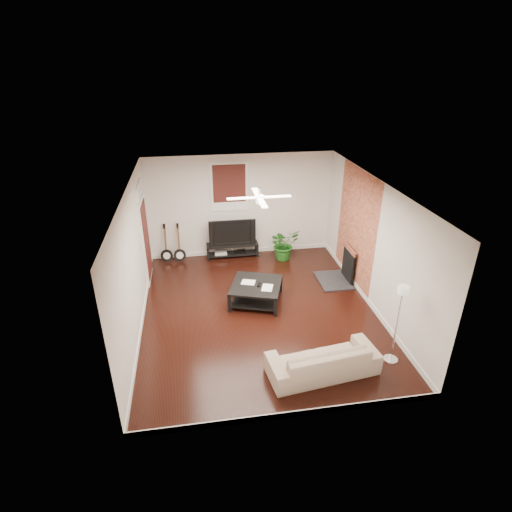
# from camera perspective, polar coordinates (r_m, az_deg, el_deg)

# --- Properties ---
(room) EXTENTS (5.01, 6.01, 2.81)m
(room) POSITION_cam_1_polar(r_m,az_deg,el_deg) (8.37, 0.43, 0.35)
(room) COLOR black
(room) RESTS_ON ground
(brick_accent) EXTENTS (0.02, 2.20, 2.80)m
(brick_accent) POSITION_cam_1_polar(r_m,az_deg,el_deg) (9.91, 13.81, 3.81)
(brick_accent) COLOR #9E4F33
(brick_accent) RESTS_ON floor
(fireplace) EXTENTS (0.80, 1.10, 0.92)m
(fireplace) POSITION_cam_1_polar(r_m,az_deg,el_deg) (10.19, 11.76, -1.15)
(fireplace) COLOR black
(fireplace) RESTS_ON floor
(window_back) EXTENTS (1.00, 0.06, 1.30)m
(window_back) POSITION_cam_1_polar(r_m,az_deg,el_deg) (10.89, -3.76, 9.60)
(window_back) COLOR black
(window_back) RESTS_ON wall_back
(door_left) EXTENTS (0.08, 1.00, 2.50)m
(door_left) POSITION_cam_1_polar(r_m,az_deg,el_deg) (10.14, -15.27, 3.22)
(door_left) COLOR white
(door_left) RESTS_ON wall_left
(tv_stand) EXTENTS (1.41, 0.38, 0.40)m
(tv_stand) POSITION_cam_1_polar(r_m,az_deg,el_deg) (11.34, -3.31, 0.81)
(tv_stand) COLOR black
(tv_stand) RESTS_ON floor
(tv) EXTENTS (1.27, 0.17, 0.73)m
(tv) POSITION_cam_1_polar(r_m,az_deg,el_deg) (11.13, -3.39, 3.48)
(tv) COLOR black
(tv) RESTS_ON tv_stand
(coffee_table) EXTENTS (1.37, 1.37, 0.45)m
(coffee_table) POSITION_cam_1_polar(r_m,az_deg,el_deg) (9.26, 0.03, -5.17)
(coffee_table) COLOR black
(coffee_table) RESTS_ON floor
(sofa) EXTENTS (2.02, 1.00, 0.57)m
(sofa) POSITION_cam_1_polar(r_m,az_deg,el_deg) (7.44, 9.32, -14.05)
(sofa) COLOR tan
(sofa) RESTS_ON floor
(floor_lamp) EXTENTS (0.29, 0.29, 1.58)m
(floor_lamp) POSITION_cam_1_polar(r_m,az_deg,el_deg) (7.69, 19.10, -9.06)
(floor_lamp) COLOR silver
(floor_lamp) RESTS_ON floor
(potted_plant) EXTENTS (0.97, 0.90, 0.88)m
(potted_plant) POSITION_cam_1_polar(r_m,az_deg,el_deg) (11.13, 3.93, 1.67)
(potted_plant) COLOR #1E5E1B
(potted_plant) RESTS_ON floor
(guitar_left) EXTENTS (0.36, 0.28, 1.06)m
(guitar_left) POSITION_cam_1_polar(r_m,az_deg,el_deg) (11.16, -12.53, 1.64)
(guitar_left) COLOR black
(guitar_left) RESTS_ON floor
(guitar_right) EXTENTS (0.34, 0.25, 1.06)m
(guitar_right) POSITION_cam_1_polar(r_m,az_deg,el_deg) (11.11, -10.74, 1.71)
(guitar_right) COLOR black
(guitar_right) RESTS_ON floor
(ceiling_fan) EXTENTS (1.24, 1.24, 0.32)m
(ceiling_fan) POSITION_cam_1_polar(r_m,az_deg,el_deg) (7.92, 0.46, 8.19)
(ceiling_fan) COLOR white
(ceiling_fan) RESTS_ON ceiling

